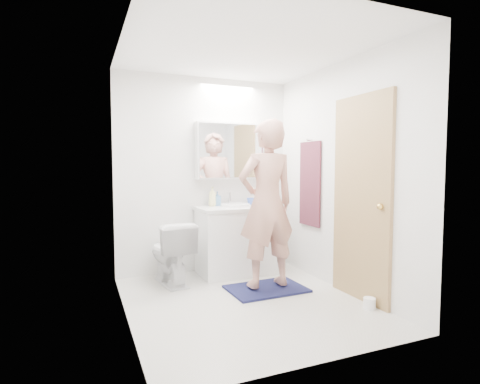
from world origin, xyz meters
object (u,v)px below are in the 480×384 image
soap_bottle_a (212,196)px  soap_bottle_b (217,198)px  person (267,204)px  toilet (170,252)px  toilet_paper_roll (369,303)px  vanity_cabinet (236,241)px  toothbrush_cup (250,201)px  medicine_cabinet (230,151)px

soap_bottle_a → soap_bottle_b: 0.09m
person → toilet: bearing=-36.0°
soap_bottle_b → toilet_paper_roll: soap_bottle_b is taller
person → soap_bottle_b: person is taller
vanity_cabinet → person: (0.05, -0.72, 0.53)m
person → soap_bottle_b: size_ratio=9.74×
soap_bottle_b → toothbrush_cup: size_ratio=1.97×
medicine_cabinet → vanity_cabinet: bearing=-90.3°
person → toilet_paper_roll: 1.37m
medicine_cabinet → soap_bottle_b: 0.62m
person → soap_bottle_b: 0.93m
toilet → toilet_paper_roll: size_ratio=6.41×
toilet → toothbrush_cup: bearing=-173.3°
medicine_cabinet → soap_bottle_a: bearing=-166.8°
vanity_cabinet → medicine_cabinet: 1.13m
toilet → soap_bottle_a: bearing=-162.9°
toilet → vanity_cabinet: bearing=-179.5°
soap_bottle_b → toothbrush_cup: (0.44, -0.02, -0.05)m
soap_bottle_b → toilet_paper_roll: size_ratio=1.63×
vanity_cabinet → toilet: 0.85m
soap_bottle_b → toilet_paper_roll: 2.13m
medicine_cabinet → toilet: (-0.84, -0.33, -1.15)m
toilet → toilet_paper_roll: 2.13m
toilet_paper_roll → soap_bottle_a: bearing=118.8°
medicine_cabinet → toothbrush_cup: (0.26, -0.05, -0.64)m
toilet → soap_bottle_b: soap_bottle_b is taller
toilet → soap_bottle_b: 0.91m
toothbrush_cup → toilet_paper_roll: toothbrush_cup is taller
toothbrush_cup → toilet_paper_roll: size_ratio=0.83×
soap_bottle_a → soap_bottle_b: (0.08, 0.03, -0.03)m
medicine_cabinet → person: (0.05, -0.93, -0.58)m
vanity_cabinet → toothbrush_cup: toothbrush_cup is taller
soap_bottle_a → soap_bottle_b: bearing=21.5°
vanity_cabinet → person: size_ratio=0.52×
person → toothbrush_cup: 0.91m
toilet → soap_bottle_a: soap_bottle_a is taller
medicine_cabinet → toothbrush_cup: size_ratio=9.66×
person → soap_bottle_a: size_ratio=7.27×
soap_bottle_a → toothbrush_cup: (0.51, 0.01, -0.08)m
toothbrush_cup → person: bearing=-103.3°
medicine_cabinet → person: 1.10m
toothbrush_cup → toilet_paper_roll: (0.43, -1.73, -0.81)m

